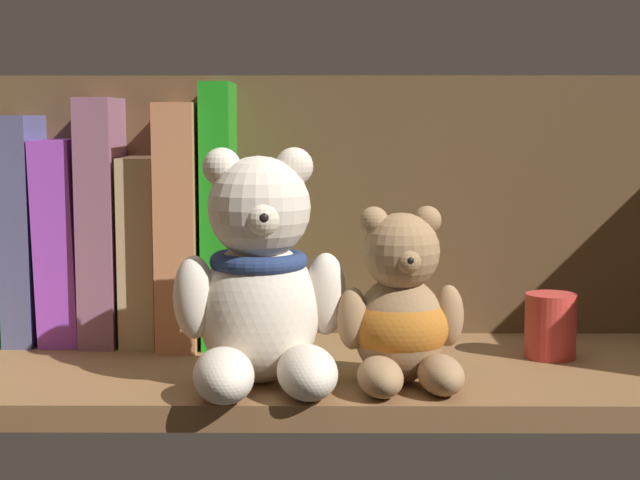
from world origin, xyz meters
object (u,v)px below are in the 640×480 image
at_px(book_6, 140,248).
at_px(pillar_candle, 545,326).
at_px(teddy_bear_smaller, 395,315).
at_px(book_4, 61,240).
at_px(teddy_bear_larger, 253,285).
at_px(book_7, 179,222).
at_px(book_5, 101,220).
at_px(book_3, 23,228).
at_px(book_8, 216,213).

bearing_deg(book_6, pillar_candle, -11.88).
xyz_separation_m(teddy_bear_smaller, pillar_candle, (0.14, 0.09, -0.03)).
distance_m(book_4, teddy_bear_larger, 0.26).
relative_size(book_4, book_7, 0.85).
relative_size(book_4, book_6, 1.09).
height_order(teddy_bear_larger, teddy_bear_smaller, teddy_bear_larger).
xyz_separation_m(book_5, teddy_bear_smaller, (0.26, -0.16, -0.06)).
relative_size(book_3, book_5, 0.93).
xyz_separation_m(book_5, book_7, (0.07, 0.00, -0.00)).
bearing_deg(teddy_bear_larger, book_5, 132.45).
bearing_deg(book_6, book_5, 180.00).
distance_m(book_5, book_8, 0.11).
height_order(book_5, book_7, book_5).
relative_size(book_7, book_8, 0.92).
relative_size(teddy_bear_larger, pillar_candle, 3.29).
height_order(book_4, teddy_bear_smaller, book_4).
bearing_deg(pillar_candle, book_4, 170.07).
distance_m(book_8, teddy_bear_smaller, 0.23).
height_order(book_4, teddy_bear_larger, book_4).
bearing_deg(teddy_bear_larger, book_8, 105.45).
height_order(book_5, book_6, book_5).
xyz_separation_m(book_4, book_7, (0.11, -0.00, 0.02)).
distance_m(book_6, book_7, 0.04).
bearing_deg(book_6, book_4, 180.00).
relative_size(book_3, teddy_bear_larger, 1.13).
distance_m(book_5, book_7, 0.07).
relative_size(book_3, book_6, 1.22).
distance_m(teddy_bear_smaller, pillar_candle, 0.16).
relative_size(book_3, book_8, 0.88).
bearing_deg(book_4, teddy_bear_smaller, -28.57).
height_order(book_4, book_7, book_7).
xyz_separation_m(book_3, book_7, (0.15, -0.00, 0.01)).
height_order(book_3, book_5, book_5).
xyz_separation_m(book_6, pillar_candle, (0.36, -0.08, -0.06)).
relative_size(book_8, pillar_candle, 4.25).
distance_m(book_6, book_8, 0.08).
height_order(book_5, teddy_bear_larger, book_5).
bearing_deg(book_3, pillar_candle, -9.20).
distance_m(book_6, pillar_candle, 0.38).
bearing_deg(teddy_bear_smaller, pillar_candle, 32.76).
bearing_deg(book_5, book_7, 0.00).
height_order(book_6, teddy_bear_smaller, book_6).
bearing_deg(book_7, teddy_bear_smaller, -40.76).
bearing_deg(book_7, pillar_candle, -13.19).
bearing_deg(teddy_bear_smaller, book_4, 151.43).
relative_size(book_4, teddy_bear_smaller, 1.35).
xyz_separation_m(book_3, book_5, (0.07, -0.00, 0.01)).
height_order(book_4, book_6, book_4).
bearing_deg(book_5, book_8, 0.00).
xyz_separation_m(book_5, book_8, (0.11, 0.00, 0.01)).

